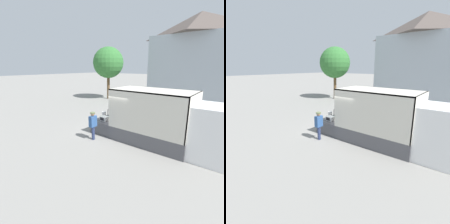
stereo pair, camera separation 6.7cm
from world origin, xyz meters
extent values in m
plane|color=gray|center=(0.00, 0.00, 0.00)|extent=(160.00, 160.00, 0.00)
cube|color=white|center=(5.22, 0.00, 1.22)|extent=(2.00, 2.05, 2.45)
cube|color=#4C4C51|center=(2.11, 0.00, 0.39)|extent=(4.22, 2.23, 0.78)
cube|color=beige|center=(2.11, 1.08, 1.84)|extent=(4.22, 0.06, 2.11)
cube|color=beige|center=(2.11, -1.08, 1.84)|extent=(4.22, 0.06, 2.11)
cube|color=beige|center=(4.19, 0.00, 1.84)|extent=(0.06, 2.23, 2.11)
cube|color=beige|center=(2.11, 0.00, 2.86)|extent=(4.22, 2.23, 0.06)
cylinder|color=orange|center=(1.21, 0.39, 0.96)|extent=(0.29, 0.29, 0.36)
cube|color=#B2A893|center=(2.01, 0.74, 0.96)|extent=(0.44, 0.32, 0.35)
cube|color=#4C4C51|center=(-0.77, 0.00, 0.39)|extent=(1.55, 2.12, 0.78)
cube|color=white|center=(-0.85, -0.48, 0.92)|extent=(0.47, 0.37, 0.27)
cube|color=black|center=(-0.90, -0.67, 0.92)|extent=(0.30, 0.01, 0.18)
cube|color=black|center=(-0.78, 0.36, 0.98)|extent=(0.53, 0.38, 0.40)
cylinder|color=slate|center=(-0.57, 0.36, 1.00)|extent=(0.20, 0.21, 0.21)
cylinder|color=black|center=(-1.09, 0.14, 1.06)|extent=(0.04, 0.04, 0.56)
cylinder|color=black|center=(-0.47, 0.14, 1.06)|extent=(0.04, 0.04, 0.56)
cylinder|color=black|center=(-1.09, 0.58, 1.06)|extent=(0.04, 0.04, 0.56)
cylinder|color=black|center=(-0.47, 0.58, 1.06)|extent=(0.04, 0.04, 0.56)
cylinder|color=black|center=(-0.78, 0.14, 1.32)|extent=(0.62, 0.04, 0.04)
cylinder|color=black|center=(-0.78, 0.58, 1.32)|extent=(0.62, 0.04, 0.04)
cylinder|color=silver|center=(-1.37, 0.07, 0.97)|extent=(0.27, 0.27, 0.38)
cylinder|color=navy|center=(-0.61, -1.75, 0.39)|extent=(0.18, 0.18, 0.78)
cube|color=#2D5189|center=(-0.61, -1.75, 1.09)|extent=(0.24, 0.44, 0.62)
sphere|color=tan|center=(-0.61, -1.75, 1.50)|extent=(0.21, 0.21, 0.21)
cylinder|color=#606B47|center=(-0.61, -1.75, 1.58)|extent=(0.29, 0.29, 0.05)
cube|color=#A8B2BC|center=(0.50, 14.99, 3.74)|extent=(9.36, 6.89, 7.48)
pyramid|color=#514742|center=(0.50, 14.99, 8.78)|extent=(9.83, 7.23, 2.62)
cylinder|color=brown|center=(-8.30, 8.99, 1.41)|extent=(0.36, 0.36, 2.82)
sphere|color=#337033|center=(-8.30, 8.99, 4.52)|extent=(3.79, 3.79, 3.79)
camera|label=1|loc=(5.99, -8.41, 4.07)|focal=28.00mm
camera|label=2|loc=(6.05, -8.36, 4.07)|focal=28.00mm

